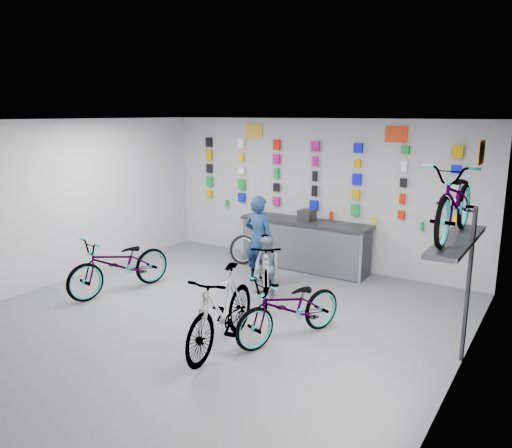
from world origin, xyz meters
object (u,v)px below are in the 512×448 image
Objects in this scene: bike_left at (120,264)px; bike_service at (265,269)px; customer at (267,267)px; counter at (304,245)px; bike_center at (221,310)px; clerk at (259,239)px; bike_right at (290,308)px.

bike_left is 2.56m from bike_service.
counter is at bearing 109.09° from customer.
bike_left is 1.86× the size of customer.
counter is 3.64m from bike_left.
bike_left is 2.89m from bike_center.
customer is (0.19, -1.77, 0.04)m from counter.
counter is 1.78m from customer.
clerk reaches higher than bike_service.
bike_service is at bearing -84.00° from counter.
bike_left is at bearing 173.88° from bike_service.
counter is 1.84m from bike_service.
counter is 1.30m from clerk.
bike_service is 0.87m from clerk.
bike_left is at bearing -159.05° from bike_right.
bike_center is 1.02× the size of bike_right.
bike_left is 1.09× the size of bike_right.
bike_service reaches higher than bike_left.
customer is (-1.15, 1.26, 0.05)m from bike_right.
counter is 3.82m from bike_center.
bike_center reaches higher than customer.
clerk is at bearing 145.62° from customer.
bike_center reaches higher than bike_left.
bike_service is at bearing 95.80° from bike_center.
bike_service reaches higher than counter.
clerk is (1.76, 1.77, 0.31)m from bike_left.
clerk is at bearing 154.34° from bike_right.
counter is at bearing -104.75° from clerk.
clerk is (-1.67, 1.82, 0.35)m from bike_right.
bike_right is at bearing -66.18° from counter.
clerk reaches higher than bike_center.
bike_center reaches higher than bike_right.
clerk is at bearing 57.56° from bike_left.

